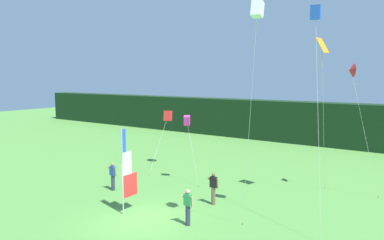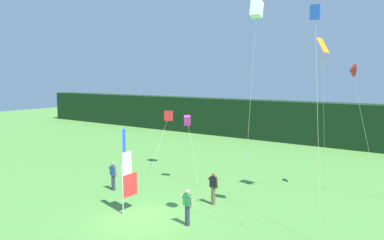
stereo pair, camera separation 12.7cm
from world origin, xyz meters
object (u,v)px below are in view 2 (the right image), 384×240
at_px(banner_flag, 127,172).
at_px(kite_blue_box_5, 315,14).
at_px(person_near_banner, 187,206).
at_px(kite_red_box_4, 169,116).
at_px(kite_white_box_0, 256,11).
at_px(kite_magenta_box_1, 187,121).
at_px(person_far_left, 213,188).
at_px(kite_red_delta_3, 352,71).
at_px(kite_orange_diamond_2, 323,54).
at_px(person_mid_field, 113,175).

height_order(banner_flag, kite_blue_box_5, kite_blue_box_5).
distance_m(person_near_banner, kite_red_box_4, 11.72).
relative_size(kite_white_box_0, kite_magenta_box_1, 2.23).
relative_size(person_near_banner, kite_blue_box_5, 0.17).
height_order(banner_flag, kite_white_box_0, kite_white_box_0).
relative_size(person_far_left, kite_red_delta_3, 0.23).
xyz_separation_m(kite_orange_diamond_2, kite_red_box_4, (-11.63, 1.71, -4.06)).
height_order(person_near_banner, kite_white_box_0, kite_white_box_0).
bearing_deg(kite_blue_box_5, kite_red_box_4, 156.23).
relative_size(person_mid_field, kite_red_delta_3, 0.23).
bearing_deg(kite_blue_box_5, person_far_left, 179.17).
distance_m(person_near_banner, person_far_left, 3.01).
height_order(kite_white_box_0, kite_blue_box_5, kite_blue_box_5).
relative_size(kite_red_delta_3, kite_red_box_4, 1.76).
xyz_separation_m(banner_flag, kite_orange_diamond_2, (7.28, 7.02, 5.81)).
bearing_deg(kite_red_box_4, kite_orange_diamond_2, -8.34).
distance_m(kite_red_box_4, kite_blue_box_5, 14.49).
height_order(person_mid_field, kite_red_box_4, kite_red_box_4).
relative_size(person_far_left, kite_orange_diamond_2, 0.20).
relative_size(kite_magenta_box_1, kite_red_box_4, 1.02).
bearing_deg(kite_orange_diamond_2, kite_blue_box_5, -80.35).
height_order(kite_red_delta_3, kite_blue_box_5, kite_blue_box_5).
relative_size(banner_flag, person_far_left, 2.50).
bearing_deg(kite_magenta_box_1, kite_red_box_4, 143.46).
height_order(person_near_banner, person_mid_field, same).
xyz_separation_m(person_near_banner, person_mid_field, (-6.64, 1.64, -0.00)).
height_order(person_far_left, kite_magenta_box_1, kite_magenta_box_1).
bearing_deg(kite_red_delta_3, kite_magenta_box_1, -162.06).
bearing_deg(kite_orange_diamond_2, person_mid_field, -154.79).
height_order(banner_flag, person_near_banner, banner_flag).
height_order(kite_red_box_4, kite_blue_box_5, kite_blue_box_5).
relative_size(kite_white_box_0, kite_blue_box_5, 0.99).
height_order(person_near_banner, kite_magenta_box_1, kite_magenta_box_1).
bearing_deg(kite_orange_diamond_2, kite_magenta_box_1, -172.24).
relative_size(banner_flag, kite_orange_diamond_2, 0.49).
height_order(banner_flag, kite_orange_diamond_2, kite_orange_diamond_2).
relative_size(banner_flag, person_mid_field, 2.56).
relative_size(person_mid_field, kite_red_box_4, 0.40).
bearing_deg(person_near_banner, kite_white_box_0, 5.00).
bearing_deg(kite_red_box_4, person_mid_field, -80.59).
bearing_deg(person_near_banner, kite_magenta_box_1, 125.84).
distance_m(banner_flag, person_near_banner, 3.61).
bearing_deg(kite_red_box_4, kite_magenta_box_1, -36.54).
height_order(person_mid_field, kite_blue_box_5, kite_blue_box_5).
relative_size(person_near_banner, kite_red_box_4, 0.40).
bearing_deg(kite_white_box_0, kite_orange_diamond_2, 82.65).
relative_size(kite_magenta_box_1, kite_red_delta_3, 0.58).
bearing_deg(banner_flag, person_near_banner, 7.17).
distance_m(person_mid_field, kite_white_box_0, 12.86).
relative_size(kite_white_box_0, kite_red_delta_3, 1.29).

